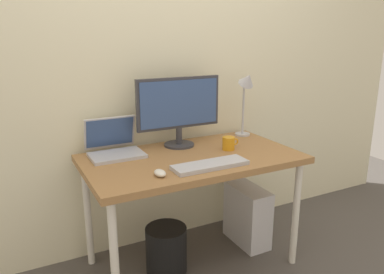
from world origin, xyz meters
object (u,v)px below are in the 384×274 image
object	(u,v)px
mouse	(160,173)
keyboard	(210,165)
computer_tower	(247,215)
desk_lamp	(247,90)
monitor	(179,107)
desk	(192,166)
wastebasket	(167,250)
laptop	(114,145)
coffee_mug	(229,143)

from	to	relation	value
mouse	keyboard	bearing A→B (deg)	-0.12
computer_tower	keyboard	bearing A→B (deg)	-150.23
desk_lamp	computer_tower	bearing A→B (deg)	-113.89
monitor	computer_tower	bearing A→B (deg)	-21.77
desk	keyboard	distance (m)	0.24
keyboard	computer_tower	world-z (taller)	keyboard
keyboard	monitor	bearing A→B (deg)	86.52
mouse	desk_lamp	bearing A→B (deg)	27.86
monitor	keyboard	xyz separation A→B (m)	(-0.03, -0.45, -0.25)
monitor	mouse	world-z (taller)	monitor
computer_tower	wastebasket	bearing A→B (deg)	-175.25
laptop	computer_tower	distance (m)	1.08
monitor	keyboard	world-z (taller)	monitor
mouse	monitor	bearing A→B (deg)	54.09
mouse	wastebasket	distance (m)	0.66
desk_lamp	coffee_mug	xyz separation A→B (m)	(-0.28, -0.23, -0.30)
laptop	desk_lamp	size ratio (longest dim) A/B	0.67
desk_lamp	keyboard	xyz separation A→B (m)	(-0.56, -0.45, -0.33)
laptop	coffee_mug	bearing A→B (deg)	-19.69
keyboard	wastebasket	bearing A→B (deg)	129.26
desk_lamp	coffee_mug	world-z (taller)	desk_lamp
monitor	wastebasket	xyz separation A→B (m)	(-0.21, -0.23, -0.86)
coffee_mug	computer_tower	xyz separation A→B (m)	(0.20, 0.04, -0.58)
laptop	mouse	xyz separation A→B (m)	(0.11, -0.47, -0.04)
monitor	laptop	bearing A→B (deg)	177.42
mouse	laptop	bearing A→B (deg)	103.00
wastebasket	desk_lamp	bearing A→B (deg)	17.71
coffee_mug	computer_tower	bearing A→B (deg)	12.36
laptop	wastebasket	distance (m)	0.74
laptop	computer_tower	xyz separation A→B (m)	(0.89, -0.20, -0.59)
keyboard	wastebasket	size ratio (longest dim) A/B	1.47
desk	laptop	bearing A→B (deg)	148.83
desk	computer_tower	bearing A→B (deg)	6.10
desk	desk_lamp	bearing A→B (deg)	22.68
laptop	desk_lamp	xyz separation A→B (m)	(0.97, -0.02, 0.28)
desk	mouse	distance (m)	0.39
monitor	desk_lamp	xyz separation A→B (m)	(0.53, 0.00, 0.08)
monitor	keyboard	bearing A→B (deg)	-93.48
keyboard	coffee_mug	size ratio (longest dim) A/B	3.83
mouse	wastebasket	world-z (taller)	mouse
monitor	keyboard	distance (m)	0.52
desk	monitor	xyz separation A→B (m)	(0.02, 0.23, 0.33)
desk_lamp	wastebasket	distance (m)	1.21
computer_tower	wastebasket	distance (m)	0.66
coffee_mug	monitor	bearing A→B (deg)	137.60
mouse	wastebasket	xyz separation A→B (m)	(0.12, 0.22, -0.61)
desk_lamp	keyboard	bearing A→B (deg)	-140.86
desk	computer_tower	size ratio (longest dim) A/B	3.11
laptop	keyboard	xyz separation A→B (m)	(0.41, -0.47, -0.05)
desk	desk_lamp	distance (m)	0.72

